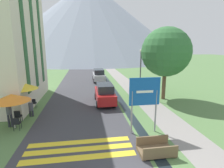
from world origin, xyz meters
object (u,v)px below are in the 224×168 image
Objects in this scene: cafe_chair_far_left at (34,103)px; tree_by_path at (166,52)px; cafe_chair_near_left at (18,116)px; person_seated_near at (27,102)px; parked_car_far at (99,75)px; person_seated_far at (31,107)px; cafe_chair_near_right at (17,115)px; person_standing_terrace at (9,113)px; footbridge at (156,149)px; cafe_chair_nearest at (17,123)px; cafe_umbrella_middle_yellow at (22,86)px; parked_car_near at (105,93)px; cafe_umbrella_front_orange at (11,98)px; road_sign at (144,97)px; streetlamp at (141,69)px.

cafe_chair_far_left is 0.12× the size of tree_by_path.
person_seated_near is at bearing 71.98° from cafe_chair_near_left.
person_seated_far is (-6.07, -12.75, -0.21)m from parked_car_far.
person_seated_far is at bearing 50.52° from cafe_chair_near_right.
tree_by_path is at bearing -4.68° from cafe_chair_near_left.
person_standing_terrace is at bearing -112.98° from cafe_chair_near_right.
person_seated_far is (0.62, 0.95, 0.19)m from cafe_chair_near_right.
cafe_chair_far_left is 12.72m from tree_by_path.
cafe_chair_nearest is at bearing 154.78° from footbridge.
cafe_chair_near_right is 0.67× the size of person_seated_far.
cafe_chair_near_right is 1.00× the size of cafe_chair_near_left.
tree_by_path is at bearing -60.62° from parked_car_far.
cafe_chair_nearest is at bearing -82.22° from cafe_umbrella_middle_yellow.
parked_car_near is 6.77m from cafe_umbrella_middle_yellow.
cafe_chair_nearest is 0.34× the size of cafe_umbrella_middle_yellow.
footbridge is 0.24× the size of tree_by_path.
cafe_chair_near_right is at bearing 97.45° from cafe_umbrella_front_orange.
parked_car_far is 3.44× the size of person_seated_near.
cafe_umbrella_front_orange is 1.14m from person_standing_terrace.
parked_car_near is (-1.68, 5.99, -1.35)m from road_sign.
cafe_umbrella_front_orange is at bearing -151.57° from streetlamp.
cafe_chair_near_left is at bearing 162.23° from road_sign.
footbridge is 8.33m from parked_car_near.
person_seated_near is at bearing 147.97° from road_sign.
road_sign is at bearing 87.97° from footbridge.
parked_car_far is 1.78× the size of cafe_umbrella_middle_yellow.
tree_by_path is (2.17, -0.84, 1.72)m from streetlamp.
cafe_chair_near_left is 1.25m from person_seated_far.
parked_car_far reaches higher than cafe_chair_far_left.
footbridge is 0.38× the size of parked_car_far.
parked_car_near is 4.43m from streetlamp.
person_seated_far is (-5.80, -2.31, -0.20)m from parked_car_near.
cafe_umbrella_middle_yellow is at bearing 92.44° from cafe_umbrella_front_orange.
parked_car_near is 4.81× the size of cafe_chair_far_left.
streetlamp is (9.54, 3.58, 2.19)m from person_seated_far.
cafe_chair_nearest is 0.67× the size of person_seated_far.
streetlamp is at bearing 15.97° from cafe_chair_far_left.
person_standing_terrace is at bearing 148.08° from cafe_chair_nearest.
cafe_chair_nearest is (0.40, -1.30, 0.00)m from cafe_chair_near_right.
cafe_chair_near_right is (-8.09, 2.72, -1.74)m from road_sign.
road_sign is at bearing 2.74° from cafe_chair_nearest.
cafe_chair_nearest is at bearing 169.50° from road_sign.
cafe_umbrella_middle_yellow is at bearing 70.08° from cafe_chair_near_left.
footbridge is 0.68× the size of cafe_umbrella_middle_yellow.
cafe_umbrella_middle_yellow is 1.95× the size of person_seated_far.
cafe_umbrella_middle_yellow reaches higher than person_seated_far.
person_standing_terrace is (-8.22, 4.19, 0.72)m from footbridge.
parked_car_near is 7.63m from cafe_umbrella_front_orange.
streetlamp is at bearing 28.43° from cafe_umbrella_front_orange.
road_sign is 16.54m from parked_car_far.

